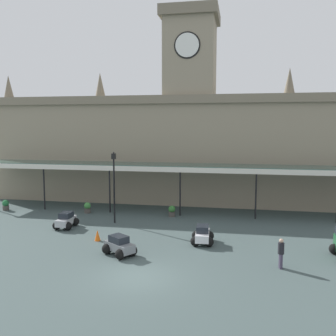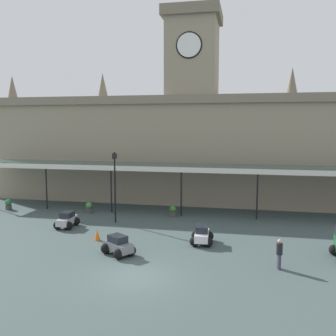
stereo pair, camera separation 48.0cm
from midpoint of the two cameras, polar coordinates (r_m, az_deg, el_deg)
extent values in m
plane|color=#3E4D4D|center=(20.24, -5.16, -16.22)|extent=(140.00, 140.00, 0.00)
cube|color=gray|center=(38.20, 2.99, 2.78)|extent=(42.20, 5.27, 10.64)
cube|color=gray|center=(35.45, 2.41, 10.45)|extent=(42.20, 0.30, 0.80)
cube|color=gray|center=(38.67, 3.07, 16.17)|extent=(4.80, 4.80, 7.31)
cube|color=#766C59|center=(39.57, 3.11, 22.11)|extent=(5.50, 5.50, 1.00)
cylinder|color=white|center=(36.43, 2.53, 18.18)|extent=(2.20, 0.12, 2.20)
cylinder|color=black|center=(36.47, 2.54, 18.16)|extent=(2.46, 0.06, 2.46)
cone|color=#6E6554|center=(45.65, -23.35, 11.19)|extent=(1.10, 1.10, 2.60)
cone|color=#6E6554|center=(40.74, -10.62, 12.24)|extent=(1.10, 1.10, 2.60)
cone|color=#6E6554|center=(38.23, 17.64, 12.43)|extent=(1.10, 1.10, 2.60)
cube|color=#38564C|center=(33.53, 1.84, 0.39)|extent=(38.32, 3.20, 0.16)
cube|color=silver|center=(31.99, 1.39, -0.27)|extent=(38.32, 0.12, 0.44)
cylinder|color=black|center=(36.71, -18.67, -2.81)|extent=(0.14, 0.14, 4.15)
cylinder|color=black|center=(34.04, -9.26, -3.27)|extent=(0.14, 0.14, 4.15)
cylinder|color=black|center=(32.42, 1.43, -3.67)|extent=(0.14, 0.14, 4.15)
cylinder|color=black|center=(32.02, 12.80, -3.96)|extent=(0.14, 0.14, 4.15)
cube|color=#B2B5BA|center=(30.05, -15.69, -7.77)|extent=(0.92, 2.07, 0.50)
cube|color=#1E232B|center=(29.98, -15.68, -6.90)|extent=(0.82, 1.12, 0.42)
sphere|color=black|center=(29.33, -15.46, -8.52)|extent=(0.64, 0.64, 0.64)
sphere|color=black|center=(29.70, -17.01, -8.38)|extent=(0.64, 0.64, 0.64)
sphere|color=black|center=(30.51, -14.38, -7.90)|extent=(0.64, 0.64, 0.64)
sphere|color=black|center=(30.87, -15.88, -7.78)|extent=(0.64, 0.64, 0.64)
cube|color=slate|center=(23.35, -7.99, -11.75)|extent=(2.18, 1.90, 0.50)
cube|color=#1E232B|center=(23.25, -8.08, -10.64)|extent=(1.36, 1.29, 0.42)
sphere|color=black|center=(23.15, -6.08, -12.40)|extent=(0.64, 0.64, 0.64)
sphere|color=black|center=(22.66, -7.88, -12.86)|extent=(0.64, 0.64, 0.64)
sphere|color=black|center=(24.18, -8.08, -11.60)|extent=(0.64, 0.64, 0.64)
sphere|color=black|center=(23.71, -9.84, -12.01)|extent=(0.64, 0.64, 0.64)
sphere|color=black|center=(25.35, 23.46, -11.23)|extent=(0.64, 0.64, 0.64)
cube|color=silver|center=(25.38, 4.72, -10.20)|extent=(1.00, 2.10, 0.50)
cube|color=#1E232B|center=(25.30, 4.73, -9.17)|extent=(0.86, 1.14, 0.42)
sphere|color=black|center=(24.78, 5.67, -11.11)|extent=(0.64, 0.64, 0.64)
sphere|color=black|center=(24.82, 3.60, -11.06)|extent=(0.64, 0.64, 0.64)
sphere|color=black|center=(26.07, 5.77, -10.22)|extent=(0.64, 0.64, 0.64)
sphere|color=black|center=(26.11, 3.81, -10.17)|extent=(0.64, 0.64, 0.64)
cylinder|color=#3F384C|center=(21.88, 16.20, -13.53)|extent=(0.17, 0.17, 0.82)
cylinder|color=#3F384C|center=(22.09, 16.08, -13.33)|extent=(0.17, 0.17, 0.82)
cylinder|color=black|center=(21.75, 16.20, -11.64)|extent=(0.34, 0.34, 0.62)
sphere|color=tan|center=(21.63, 16.24, -10.57)|extent=(0.23, 0.23, 0.23)
cylinder|color=black|center=(30.27, -8.63, -3.51)|extent=(0.13, 0.13, 5.16)
cube|color=black|center=(29.91, -8.72, 1.78)|extent=(0.30, 0.30, 0.44)
sphere|color=black|center=(29.89, -8.73, 2.32)|extent=(0.14, 0.14, 0.14)
cone|color=orange|center=(26.36, -11.19, -10.02)|extent=(0.40, 0.40, 0.73)
cylinder|color=#47423D|center=(38.00, -23.76, -5.58)|extent=(0.56, 0.56, 0.42)
sphere|color=#256C3A|center=(37.91, -23.80, -4.91)|extent=(0.60, 0.60, 0.60)
cylinder|color=#47423D|center=(34.55, -12.55, -6.34)|extent=(0.56, 0.56, 0.42)
sphere|color=#3F873E|center=(34.46, -12.57, -5.61)|extent=(0.60, 0.60, 0.60)
cylinder|color=#47423D|center=(32.43, 0.16, -7.04)|extent=(0.56, 0.56, 0.42)
sphere|color=#306D2E|center=(32.32, 0.16, -6.26)|extent=(0.60, 0.60, 0.60)
camera|label=1|loc=(0.24, -90.52, -0.06)|focal=40.09mm
camera|label=2|loc=(0.24, 89.48, 0.06)|focal=40.09mm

